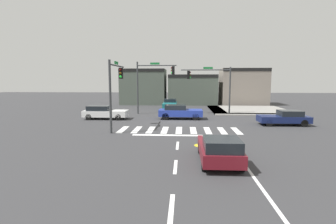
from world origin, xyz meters
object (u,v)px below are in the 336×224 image
object	(u,v)px
traffic_signal_southwest	(115,82)
car_blue	(179,112)
traffic_signal_northwest	(152,78)
car_maroon	(219,149)
car_navy	(285,118)
car_teal	(170,104)
traffic_signal_northeast	(211,81)
car_white	(104,112)

from	to	relation	value
traffic_signal_southwest	car_blue	xyz separation A→B (m)	(5.06, 6.11, -3.10)
traffic_signal_northwest	car_maroon	world-z (taller)	traffic_signal_northwest
traffic_signal_southwest	car_navy	size ratio (longest dim) A/B	1.27
car_navy	car_teal	xyz separation A→B (m)	(-10.95, 12.56, 0.05)
traffic_signal_southwest	car_maroon	distance (m)	11.53
traffic_signal_northeast	car_white	xyz separation A→B (m)	(-11.42, -4.66, -3.21)
car_navy	car_maroon	world-z (taller)	car_maroon
car_teal	car_maroon	bearing A→B (deg)	8.69
traffic_signal_northeast	car_maroon	bearing A→B (deg)	85.57
traffic_signal_southwest	car_teal	bearing A→B (deg)	-13.15
traffic_signal_northwest	car_maroon	bearing A→B (deg)	-73.53
traffic_signal_northwest	car_teal	distance (m)	6.65
traffic_signal_northeast	car_white	bearing A→B (deg)	22.22
traffic_signal_northwest	car_blue	xyz separation A→B (m)	(3.29, -3.96, -3.48)
traffic_signal_northwest	car_teal	world-z (taller)	traffic_signal_northwest
car_navy	car_maroon	size ratio (longest dim) A/B	1.04
car_maroon	car_blue	bearing A→B (deg)	8.53
car_blue	car_navy	bearing A→B (deg)	-18.92
car_blue	car_teal	bearing A→B (deg)	98.93
car_navy	car_white	bearing A→B (deg)	-8.90
traffic_signal_southwest	car_maroon	world-z (taller)	traffic_signal_southwest
car_navy	car_blue	distance (m)	10.03
car_blue	car_maroon	size ratio (longest dim) A/B	1.07
traffic_signal_southwest	car_teal	xyz separation A→B (m)	(3.60, 15.42, -3.13)
car_teal	car_blue	world-z (taller)	car_blue
traffic_signal_southwest	car_maroon	size ratio (longest dim) A/B	1.32
car_teal	car_maroon	xyz separation A→B (m)	(3.64, -23.82, -0.03)
car_teal	traffic_signal_southwest	bearing A→B (deg)	-13.15
traffic_signal_northeast	car_teal	xyz separation A→B (m)	(-5.08, 5.19, -3.20)
traffic_signal_northwest	car_blue	size ratio (longest dim) A/B	1.38
car_white	traffic_signal_southwest	bearing A→B (deg)	-63.87
traffic_signal_northwest	car_teal	xyz separation A→B (m)	(1.83, 5.34, -3.51)
car_blue	traffic_signal_southwest	bearing A→B (deg)	-129.63
traffic_signal_northeast	car_teal	size ratio (longest dim) A/B	1.30
traffic_signal_northwest	car_white	bearing A→B (deg)	-135.01
traffic_signal_southwest	car_white	bearing A→B (deg)	26.13
traffic_signal_northwest	car_blue	bearing A→B (deg)	-50.33
car_white	car_maroon	world-z (taller)	car_white
car_navy	car_blue	world-z (taller)	car_blue
car_blue	traffic_signal_northwest	bearing A→B (deg)	129.67
car_white	car_teal	xyz separation A→B (m)	(6.33, 9.85, 0.01)
traffic_signal_northeast	car_blue	size ratio (longest dim) A/B	1.30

